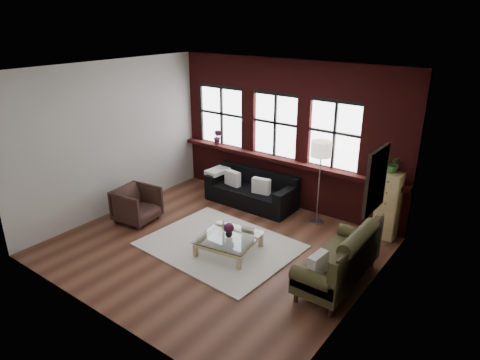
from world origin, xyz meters
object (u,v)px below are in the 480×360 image
Objects in this scene: vase at (229,233)px; floor_lamp at (319,180)px; dark_sofa at (251,189)px; coffee_table at (229,245)px; armchair at (137,205)px; drawer_chest at (388,205)px; vintage_settee at (339,256)px.

floor_lamp is (0.70, 2.05, 0.55)m from vase.
dark_sofa is at bearing 114.69° from vase.
floor_lamp is at bearing 71.00° from coffee_table.
coffee_table is at bearing -94.32° from armchair.
floor_lamp is at bearing -169.42° from drawer_chest.
coffee_table is at bearing -131.74° from drawer_chest.
vintage_settee is 2.01m from drawer_chest.
dark_sofa is 1.10× the size of vintage_settee.
vintage_settee reaches higher than dark_sofa.
vintage_settee is at bearing -91.92° from armchair.
vase is (0.00, 0.00, 0.23)m from coffee_table.
drawer_chest reaches higher than armchair.
coffee_table is 0.75× the size of drawer_chest.
vintage_settee is 4.29m from armchair.
vintage_settee is 2.32× the size of armchair.
drawer_chest is at bearing 48.26° from coffee_table.
armchair is 4.99m from drawer_chest.
dark_sofa reaches higher than vase.
drawer_chest is (0.09, 2.01, 0.16)m from vintage_settee.
floor_lamp is (-1.26, 1.75, 0.45)m from vintage_settee.
dark_sofa is 2.98m from drawer_chest.
floor_lamp reaches higher than vase.
drawer_chest reaches higher than dark_sofa.
vase is at bearing -65.31° from dark_sofa.
coffee_table is at bearing -171.55° from vintage_settee.
vase is at bearing -94.32° from armchair.
armchair is (-1.41, -2.09, -0.01)m from dark_sofa.
floor_lamp reaches higher than dark_sofa.
vintage_settee reaches higher than armchair.
floor_lamp reaches higher than vintage_settee.
armchair is at bearing -176.75° from vase.
dark_sofa reaches higher than armchair.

